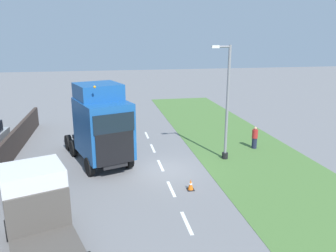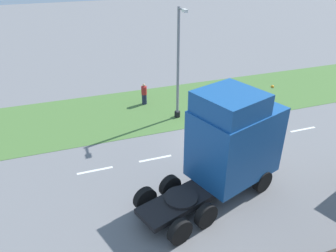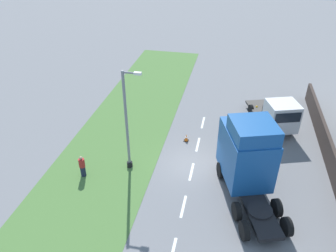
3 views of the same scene
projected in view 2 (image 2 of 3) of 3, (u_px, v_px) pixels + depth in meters
ground_plane at (221, 146)px, 18.63m from camera, size 120.00×120.00×0.00m
grass_verge at (182, 104)px, 23.59m from camera, size 7.00×44.00×0.01m
lane_markings at (209, 148)px, 18.43m from camera, size 0.16×14.60×0.00m
lorry_cab at (231, 143)px, 14.26m from camera, size 4.50×7.07×5.02m
lamp_post at (178, 72)px, 20.21m from camera, size 1.31×0.37×7.01m
pedestrian at (144, 94)px, 23.22m from camera, size 0.39×0.39×1.55m
traffic_cone_lead at (255, 126)px, 20.08m from camera, size 0.36×0.36×0.58m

